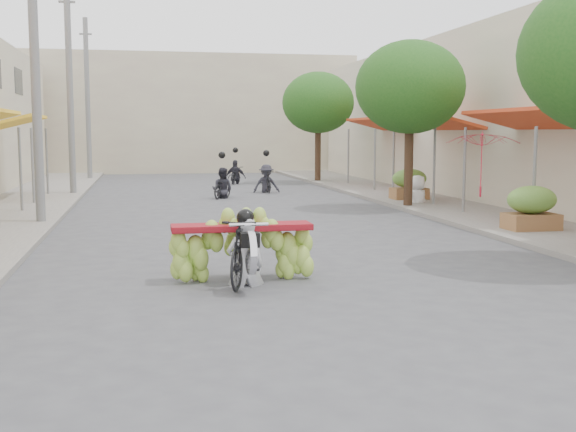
# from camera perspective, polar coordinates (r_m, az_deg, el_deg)

# --- Properties ---
(ground) EXTENTS (120.00, 120.00, 0.00)m
(ground) POSITION_cam_1_polar(r_m,az_deg,el_deg) (8.31, 8.81, -10.32)
(ground) COLOR #4B4B4F
(ground) RESTS_ON ground
(sidewalk_right) EXTENTS (4.00, 60.00, 0.12)m
(sidewalk_right) POSITION_cam_1_polar(r_m,az_deg,el_deg) (24.60, 12.11, 1.01)
(sidewalk_right) COLOR gray
(sidewalk_right) RESTS_ON ground
(far_building) EXTENTS (20.00, 6.00, 7.00)m
(far_building) POSITION_cam_1_polar(r_m,az_deg,el_deg) (45.55, -7.95, 7.95)
(far_building) COLOR #C2B599
(far_building) RESTS_ON ground
(utility_pole_mid) EXTENTS (0.60, 0.24, 8.00)m
(utility_pole_mid) POSITION_cam_1_polar(r_m,az_deg,el_deg) (19.69, -19.36, 10.98)
(utility_pole_mid) COLOR slate
(utility_pole_mid) RESTS_ON ground
(utility_pole_far) EXTENTS (0.60, 0.24, 8.00)m
(utility_pole_far) POSITION_cam_1_polar(r_m,az_deg,el_deg) (28.62, -16.86, 9.60)
(utility_pole_far) COLOR slate
(utility_pole_far) RESTS_ON ground
(utility_pole_back) EXTENTS (0.60, 0.24, 8.00)m
(utility_pole_back) POSITION_cam_1_polar(r_m,az_deg,el_deg) (37.58, -15.56, 8.87)
(utility_pole_back) COLOR slate
(utility_pole_back) RESTS_ON ground
(street_tree_mid) EXTENTS (3.40, 3.40, 5.25)m
(street_tree_mid) POSITION_cam_1_polar(r_m,az_deg,el_deg) (22.99, 9.62, 9.97)
(street_tree_mid) COLOR #3A2719
(street_tree_mid) RESTS_ON ground
(street_tree_far) EXTENTS (3.40, 3.40, 5.25)m
(street_tree_far) POSITION_cam_1_polar(r_m,az_deg,el_deg) (34.46, 2.39, 8.92)
(street_tree_far) COLOR #3A2719
(street_tree_far) RESTS_ON ground
(produce_crate_mid) EXTENTS (1.20, 0.88, 1.16)m
(produce_crate_mid) POSITION_cam_1_polar(r_m,az_deg,el_deg) (17.95, 18.70, 0.86)
(produce_crate_mid) COLOR brown
(produce_crate_mid) RESTS_ON ground
(produce_crate_far) EXTENTS (1.20, 0.88, 1.16)m
(produce_crate_far) POSITION_cam_1_polar(r_m,az_deg,el_deg) (25.17, 9.56, 2.68)
(produce_crate_far) COLOR brown
(produce_crate_far) RESTS_ON ground
(banana_motorbike) EXTENTS (2.27, 1.98, 2.04)m
(banana_motorbike) POSITION_cam_1_polar(r_m,az_deg,el_deg) (11.54, -3.51, -1.96)
(banana_motorbike) COLOR black
(banana_motorbike) RESTS_ON ground
(market_umbrella) EXTENTS (2.21, 2.21, 1.72)m
(market_umbrella) POSITION_cam_1_polar(r_m,az_deg,el_deg) (19.16, 15.20, 6.55)
(market_umbrella) COLOR red
(market_umbrella) RESTS_ON ground
(pedestrian) EXTENTS (1.03, 0.90, 1.79)m
(pedestrian) POSITION_cam_1_polar(r_m,az_deg,el_deg) (23.92, 10.25, 3.19)
(pedestrian) COLOR white
(pedestrian) RESTS_ON ground
(bg_motorbike_a) EXTENTS (1.17, 1.60, 1.95)m
(bg_motorbike_a) POSITION_cam_1_polar(r_m,az_deg,el_deg) (26.53, -5.23, 3.05)
(bg_motorbike_a) COLOR black
(bg_motorbike_a) RESTS_ON ground
(bg_motorbike_b) EXTENTS (1.08, 1.58, 1.95)m
(bg_motorbike_b) POSITION_cam_1_polar(r_m,az_deg,el_deg) (28.87, -1.73, 3.58)
(bg_motorbike_b) COLOR black
(bg_motorbike_b) RESTS_ON ground
(bg_motorbike_c) EXTENTS (1.10, 1.50, 1.95)m
(bg_motorbike_c) POSITION_cam_1_polar(r_m,az_deg,el_deg) (33.75, -4.17, 3.96)
(bg_motorbike_c) COLOR black
(bg_motorbike_c) RESTS_ON ground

